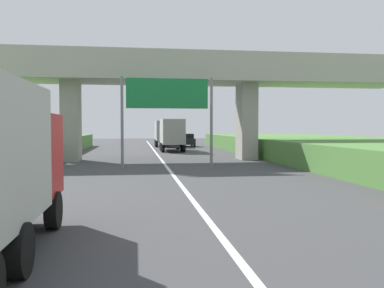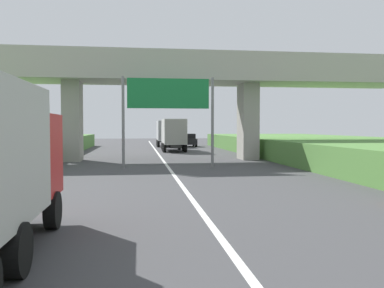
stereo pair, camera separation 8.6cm
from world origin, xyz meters
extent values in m
cube|color=white|center=(0.00, 31.18, 0.00)|extent=(0.20, 102.36, 0.01)
cube|color=#ADA89E|center=(0.00, 38.97, 6.64)|extent=(40.00, 4.80, 1.10)
cube|color=#ADA89E|center=(0.00, 36.75, 7.74)|extent=(40.00, 0.36, 1.10)
cube|color=#ADA89E|center=(0.00, 41.19, 7.74)|extent=(40.00, 0.36, 1.10)
cube|color=#9F9A91|center=(-6.90, 38.97, 3.05)|extent=(1.30, 2.20, 6.09)
cube|color=#9F9A91|center=(6.90, 38.97, 3.05)|extent=(1.30, 2.20, 6.09)
cylinder|color=slate|center=(-2.85, 32.85, 2.90)|extent=(0.18, 0.18, 5.79)
cylinder|color=slate|center=(2.85, 32.85, 2.90)|extent=(0.18, 0.18, 5.79)
cube|color=#167238|center=(0.00, 32.85, 4.74)|extent=(5.20, 0.12, 1.90)
cube|color=white|center=(0.00, 32.84, 4.74)|extent=(4.89, 0.01, 1.67)
cube|color=black|center=(1.72, 61.77, 0.66)|extent=(1.10, 7.30, 0.36)
cube|color=#B2B5B7|center=(1.72, 64.37, 1.89)|extent=(2.10, 2.10, 2.10)
cube|color=#2D3842|center=(1.72, 65.39, 2.19)|extent=(1.89, 0.06, 0.90)
cube|color=#B2B5B7|center=(1.72, 60.72, 2.14)|extent=(2.30, 5.20, 2.60)
cube|color=gray|center=(1.72, 58.14, 2.14)|extent=(2.21, 0.04, 2.50)
cylinder|color=black|center=(0.75, 64.37, 0.48)|extent=(0.30, 0.96, 0.96)
cylinder|color=black|center=(2.69, 64.37, 0.48)|extent=(0.30, 0.96, 0.96)
cylinder|color=black|center=(0.65, 59.29, 0.48)|extent=(0.30, 0.96, 0.96)
cylinder|color=black|center=(2.79, 59.29, 0.48)|extent=(0.30, 0.96, 0.96)
cylinder|color=black|center=(0.65, 60.98, 0.48)|extent=(0.30, 0.96, 0.96)
cylinder|color=black|center=(2.79, 60.98, 0.48)|extent=(0.30, 0.96, 0.96)
cube|color=red|center=(-5.05, 17.74, 1.89)|extent=(2.10, 2.10, 2.10)
cube|color=#2D3842|center=(-5.05, 18.76, 2.19)|extent=(1.89, 0.06, 0.90)
cylinder|color=black|center=(-4.08, 17.74, 0.48)|extent=(0.30, 0.96, 0.96)
cylinder|color=black|center=(-3.98, 14.35, 0.48)|extent=(0.30, 0.96, 0.96)
cube|color=black|center=(1.82, 50.99, 0.66)|extent=(1.10, 7.30, 0.36)
cube|color=silver|center=(1.82, 53.59, 1.89)|extent=(2.10, 2.10, 2.10)
cube|color=#2D3842|center=(1.82, 54.61, 2.19)|extent=(1.89, 0.06, 0.90)
cube|color=#B7B7B2|center=(1.82, 49.94, 2.14)|extent=(2.30, 5.20, 2.60)
cube|color=gray|center=(1.82, 47.36, 2.14)|extent=(2.21, 0.04, 2.50)
cylinder|color=black|center=(0.85, 53.59, 0.48)|extent=(0.30, 0.96, 0.96)
cylinder|color=black|center=(2.79, 53.59, 0.48)|extent=(0.30, 0.96, 0.96)
cylinder|color=black|center=(0.75, 48.51, 0.48)|extent=(0.30, 0.96, 0.96)
cylinder|color=black|center=(2.89, 48.51, 0.48)|extent=(0.30, 0.96, 0.96)
cylinder|color=black|center=(0.75, 50.20, 0.48)|extent=(0.30, 0.96, 0.96)
cylinder|color=black|center=(2.89, 50.20, 0.48)|extent=(0.30, 0.96, 0.96)
cube|color=black|center=(4.77, 60.70, 0.70)|extent=(1.76, 4.10, 0.76)
cube|color=black|center=(4.77, 60.55, 1.40)|extent=(1.56, 1.90, 0.64)
cube|color=#2D3842|center=(4.77, 59.63, 1.40)|extent=(1.44, 0.06, 0.54)
cylinder|color=black|center=(3.95, 61.97, 0.32)|extent=(0.22, 0.64, 0.64)
cylinder|color=black|center=(5.59, 61.97, 0.32)|extent=(0.22, 0.64, 0.64)
cylinder|color=black|center=(3.95, 59.43, 0.32)|extent=(0.22, 0.64, 0.64)
cylinder|color=black|center=(5.59, 59.43, 0.32)|extent=(0.22, 0.64, 0.64)
camera|label=1|loc=(-1.98, 7.14, 2.61)|focal=37.80mm
camera|label=2|loc=(-1.90, 7.13, 2.61)|focal=37.80mm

